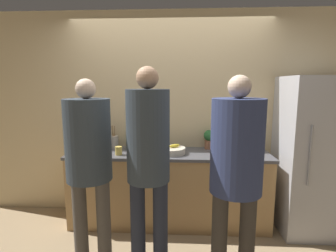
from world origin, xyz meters
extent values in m
plane|color=#9E8460|center=(0.00, 0.00, 0.00)|extent=(14.00, 14.00, 0.00)
cube|color=#D6BC8C|center=(0.00, 0.65, 1.30)|extent=(5.20, 0.06, 2.60)
cube|color=tan|center=(0.00, 0.35, 0.43)|extent=(2.35, 0.60, 0.86)
cube|color=#4C4C51|center=(0.00, 0.35, 0.87)|extent=(2.38, 0.63, 0.03)
cube|color=#B7B7BC|center=(1.68, 0.29, 0.89)|extent=(0.78, 0.70, 1.79)
cylinder|color=#99999E|center=(1.45, -0.08, 0.98)|extent=(0.02, 0.02, 0.63)
cylinder|color=#4C4742|center=(-0.79, -0.46, 0.42)|extent=(0.13, 0.13, 0.84)
cylinder|color=#4C4742|center=(-0.57, -0.46, 0.42)|extent=(0.13, 0.13, 0.84)
cylinder|color=#333D47|center=(-0.68, -0.46, 1.21)|extent=(0.41, 0.41, 0.73)
sphere|color=beige|center=(-0.68, -0.46, 1.66)|extent=(0.17, 0.17, 0.17)
cylinder|color=#232838|center=(-0.23, -0.58, 0.44)|extent=(0.13, 0.13, 0.88)
cylinder|color=#232838|center=(-0.03, -0.58, 0.44)|extent=(0.13, 0.13, 0.88)
cylinder|color=#333D47|center=(-0.13, -0.58, 1.27)|extent=(0.36, 0.36, 0.77)
sphere|color=tan|center=(-0.13, -0.58, 1.75)|extent=(0.18, 0.18, 0.18)
cylinder|color=#38332D|center=(0.47, -0.69, 0.42)|extent=(0.13, 0.13, 0.85)
cylinder|color=#38332D|center=(0.70, -0.69, 0.42)|extent=(0.13, 0.13, 0.85)
cylinder|color=navy|center=(0.59, -0.69, 1.22)|extent=(0.41, 0.41, 0.74)
sphere|color=beige|center=(0.59, -0.69, 1.68)|extent=(0.18, 0.18, 0.18)
cylinder|color=beige|center=(0.02, 0.28, 0.93)|extent=(0.34, 0.34, 0.07)
ellipsoid|color=yellow|center=(0.07, 0.28, 0.99)|extent=(0.15, 0.12, 0.04)
cylinder|color=#ADA393|center=(-0.72, 0.54, 0.97)|extent=(0.12, 0.12, 0.15)
cylinder|color=#99754C|center=(-0.74, 0.54, 1.07)|extent=(0.01, 0.05, 0.22)
cylinder|color=#99754C|center=(-0.71, 0.55, 1.07)|extent=(0.03, 0.04, 0.22)
cylinder|color=#99754C|center=(-0.72, 0.53, 1.07)|extent=(0.05, 0.01, 0.22)
cylinder|color=#236033|center=(-0.51, 0.50, 0.98)|extent=(0.08, 0.08, 0.17)
cylinder|color=#236033|center=(-0.51, 0.50, 1.09)|extent=(0.04, 0.04, 0.05)
cylinder|color=black|center=(-0.51, 0.50, 1.13)|extent=(0.04, 0.04, 0.02)
cylinder|color=brown|center=(-0.91, 0.40, 0.98)|extent=(0.05, 0.05, 0.17)
cylinder|color=brown|center=(-0.91, 0.40, 1.09)|extent=(0.02, 0.02, 0.05)
cylinder|color=black|center=(-0.91, 0.40, 1.12)|extent=(0.03, 0.03, 0.02)
cylinder|color=#28282D|center=(0.69, 0.32, 0.93)|extent=(0.08, 0.08, 0.08)
cylinder|color=gold|center=(-0.57, 0.19, 0.94)|extent=(0.08, 0.08, 0.10)
cylinder|color=#9E6042|center=(0.50, 0.54, 0.95)|extent=(0.11, 0.11, 0.11)
sphere|color=#2D6B33|center=(0.50, 0.54, 1.06)|extent=(0.14, 0.14, 0.14)
camera|label=1|loc=(0.16, -2.71, 1.69)|focal=28.00mm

